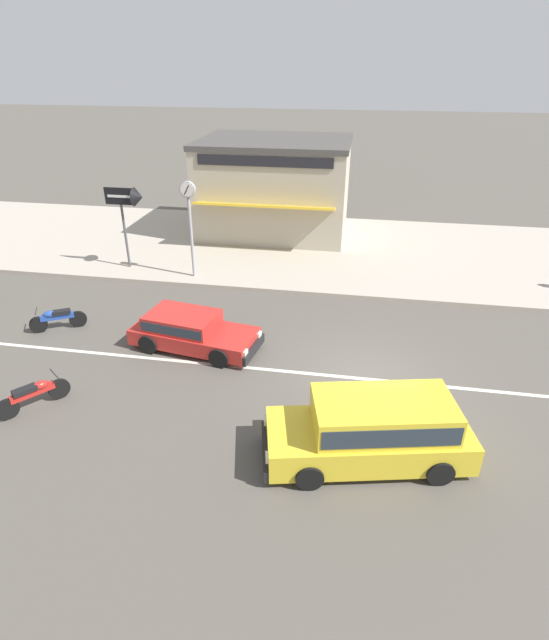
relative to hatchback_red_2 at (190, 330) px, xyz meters
The scene contains 10 objects.
ground_plane 5.55m from the hatchback_red_2, ahead, with size 160.00×160.00×0.00m, color #544F47.
lane_centre_stripe 5.54m from the hatchback_red_2, ahead, with size 50.40×0.14×0.01m, color silver.
kerb_strip 10.82m from the hatchback_red_2, 59.77° to the left, with size 68.00×10.00×0.15m, color #ADA393.
hatchback_red_2 is the anchor object (origin of this frame).
minivan_yellow_5 6.82m from the hatchback_red_2, 35.82° to the right, with size 4.80×2.64×1.56m.
motorcycle_0 4.68m from the hatchback_red_2, 129.35° to the right, with size 1.22×1.51×0.80m.
motorcycle_1 4.68m from the hatchback_red_2, behind, with size 1.61×1.00×0.80m.
street_clock 5.83m from the hatchback_red_2, 106.90° to the left, with size 0.59×0.22×3.78m.
arrow_signboard 7.26m from the hatchback_red_2, 125.56° to the left, with size 1.58×0.73×3.35m.
shopfront_corner_warung 11.76m from the hatchback_red_2, 86.83° to the left, with size 7.12×6.32×4.43m.
Camera 1 is at (-0.61, -11.84, 8.01)m, focal length 28.00 mm.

